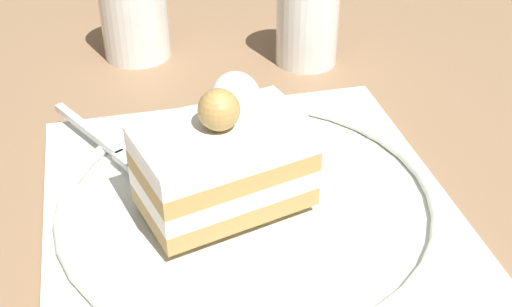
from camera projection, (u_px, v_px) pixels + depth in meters
The scene contains 7 objects.
ground_plane at pixel (214, 226), 0.42m from camera, with size 2.40×2.40×0.00m, color #8B6A4B.
dessert_plate at pixel (256, 205), 0.42m from camera, with size 0.28×0.28×0.02m.
cake_slice at pixel (231, 163), 0.40m from camera, with size 0.09×0.11×0.08m.
whipped_cream_dollop at pixel (242, 102), 0.47m from camera, with size 0.04×0.04×0.05m, color white.
fork at pixel (113, 144), 0.46m from camera, with size 0.11×0.08×0.00m.
drink_glass_near at pixel (312, 23), 0.59m from camera, with size 0.05×0.05×0.08m.
drink_glass_far at pixel (140, 19), 0.60m from camera, with size 0.06×0.06×0.08m.
Camera 1 is at (-0.32, 0.00, 0.28)m, focal length 47.27 mm.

